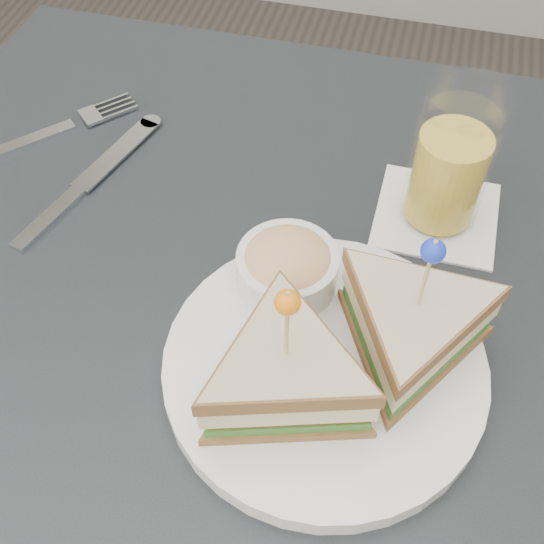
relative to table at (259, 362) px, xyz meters
The scene contains 5 objects.
table is the anchor object (origin of this frame).
plate_meal 0.14m from the table, 28.21° to the right, with size 0.31×0.30×0.15m.
cutlery_fork 0.33m from the table, 146.89° to the left, with size 0.15×0.16×0.01m.
cutlery_knife 0.24m from the table, 152.24° to the left, with size 0.08×0.21×0.01m.
drink_set 0.25m from the table, 48.77° to the left, with size 0.11×0.11×0.14m.
Camera 1 is at (0.09, -0.32, 1.22)m, focal length 45.00 mm.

